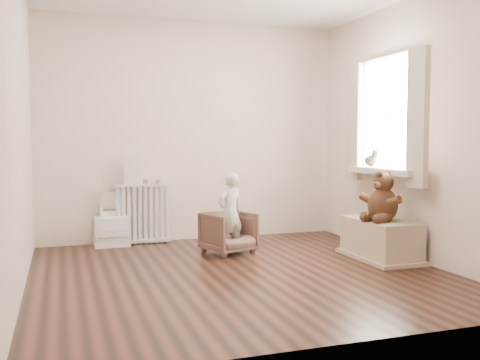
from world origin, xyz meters
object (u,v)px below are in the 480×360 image
object	(u,v)px
toy_bench	(381,239)
plush_cat	(372,158)
radiator	(143,210)
teddy_bear	(383,193)
armchair	(229,233)
child	(230,213)
toy_vanity	(112,222)

from	to	relation	value
toy_bench	plush_cat	distance (m)	0.91
radiator	plush_cat	size ratio (longest dim) A/B	3.01
radiator	teddy_bear	distance (m)	2.69
armchair	child	xyz separation A→B (m)	(0.00, -0.05, 0.22)
toy_vanity	child	distance (m)	1.43
armchair	teddy_bear	world-z (taller)	teddy_bear
child	teddy_bear	size ratio (longest dim) A/B	1.72
toy_vanity	toy_bench	xyz separation A→B (m)	(2.49, -1.55, -0.08)
toy_vanity	child	size ratio (longest dim) A/B	0.72
toy_vanity	radiator	bearing A→B (deg)	4.85
radiator	armchair	distance (m)	1.15
radiator	child	bearing A→B (deg)	-48.83
teddy_bear	plush_cat	size ratio (longest dim) A/B	2.13
plush_cat	toy_vanity	bearing A→B (deg)	149.65
radiator	child	distance (m)	1.18
radiator	toy_bench	xyz separation A→B (m)	(2.14, -1.58, -0.19)
toy_vanity	teddy_bear	world-z (taller)	teddy_bear
child	toy_bench	xyz separation A→B (m)	(1.36, -0.69, -0.24)
armchair	toy_bench	bearing A→B (deg)	-47.73
radiator	plush_cat	xyz separation A→B (m)	(2.28, -1.18, 0.61)
plush_cat	teddy_bear	bearing A→B (deg)	-116.67
child	toy_bench	world-z (taller)	child
plush_cat	radiator	bearing A→B (deg)	145.88
plush_cat	child	bearing A→B (deg)	162.32
teddy_bear	plush_cat	bearing A→B (deg)	48.86
armchair	radiator	bearing A→B (deg)	113.61
radiator	toy_vanity	bearing A→B (deg)	-175.15
radiator	child	world-z (taller)	child
armchair	teddy_bear	distance (m)	1.63
toy_bench	teddy_bear	bearing A→B (deg)	-113.19
radiator	toy_vanity	world-z (taller)	radiator
armchair	plush_cat	size ratio (longest dim) A/B	2.11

